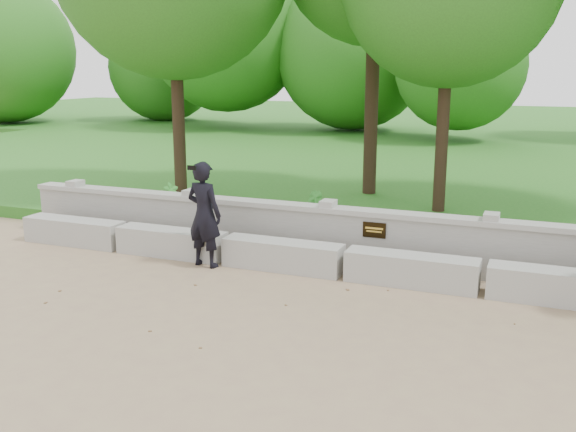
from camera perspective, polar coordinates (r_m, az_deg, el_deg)
ground at (r=8.01m, az=0.99°, el=-9.41°), size 80.00×80.00×0.00m
lawn at (r=21.29m, az=14.60°, el=4.67°), size 40.00×22.00×0.25m
concrete_bench at (r=9.63m, az=5.04°, el=-4.13°), size 11.90×0.45×0.45m
parapet_wall at (r=10.21m, az=6.22°, el=-1.77°), size 12.50×0.35×0.90m
man_main at (r=10.05m, az=-7.46°, el=0.14°), size 0.67×0.60×1.67m
shrub_a at (r=12.83m, az=-10.29°, el=1.58°), size 0.34×0.39×0.62m
shrub_b at (r=11.84m, az=2.38°, el=0.78°), size 0.43×0.42×0.60m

